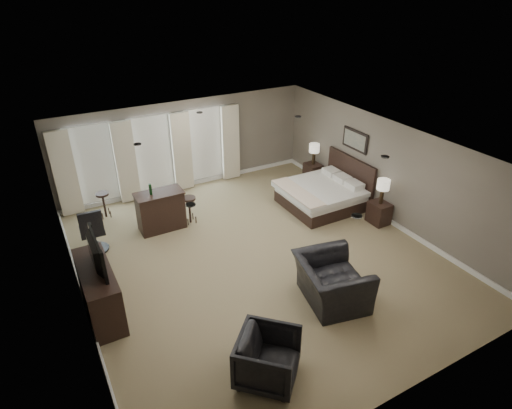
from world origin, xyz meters
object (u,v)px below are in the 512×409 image
lamp_far (314,154)px  armchair_near (332,275)px  armchair_far (268,356)px  nightstand_near (379,213)px  tv (94,266)px  bar_counter (161,211)px  desk_chair (92,229)px  bed (318,186)px  lamp_near (382,192)px  nightstand_far (313,172)px  bar_stool_right (190,210)px  dresser (99,291)px  bar_stool_left (104,205)px

lamp_far → armchair_near: (-2.93, -4.68, -0.28)m
armchair_far → nightstand_near: bearing=-16.2°
nightstand_near → lamp_far: lamp_far is taller
tv → bar_counter: size_ratio=0.98×
nightstand_near → desk_chair: 7.01m
nightstand_near → tv: (-6.92, 0.04, 0.80)m
bed → lamp_near: size_ratio=3.04×
bed → nightstand_far: bearing=58.5°
nightstand_near → nightstand_far: bearing=90.0°
bed → armchair_near: 3.82m
nightstand_far → lamp_far: 0.60m
nightstand_near → desk_chair: size_ratio=0.50×
armchair_near → armchair_far: (-2.01, -1.00, -0.13)m
lamp_near → bar_stool_right: lamp_near is taller
dresser → armchair_near: bearing=-24.6°
nightstand_far → bar_stool_right: (-4.24, -0.53, 0.08)m
nightstand_far → bar_stool_right: bar_stool_right is taller
bed → nightstand_near: (0.89, -1.45, -0.35)m
desk_chair → dresser: bearing=85.9°
lamp_far → dresser: bearing=-157.6°
armchair_near → tv: bearing=77.5°
lamp_near → dresser: size_ratio=0.38×
nightstand_far → bar_stool_left: (-6.10, 0.83, 0.07)m
armchair_near → bar_stool_left: bearing=42.0°
nightstand_far → dresser: size_ratio=0.32×
nightstand_far → desk_chair: 6.68m
bar_stool_left → bar_stool_right: size_ratio=0.96×
armchair_near → lamp_far: bearing=-19.9°
bar_stool_left → bar_stool_right: (1.86, -1.36, 0.01)m
lamp_near → bar_stool_right: (-4.24, 2.37, -0.53)m
bed → nightstand_far: (0.89, 1.45, -0.35)m
lamp_far → desk_chair: lamp_far is taller
nightstand_far → bar_stool_right: bearing=-172.8°
tv → bar_stool_right: bearing=-49.1°
bar_stool_right → desk_chair: bearing=-176.8°
nightstand_near → bar_counter: 5.54m
lamp_near → lamp_far: 2.90m
nightstand_far → bar_stool_left: bearing=172.3°
lamp_far → bar_stool_left: lamp_far is taller
dresser → bar_counter: bearing=50.8°
lamp_far → tv: 7.49m
tv → bed: bearing=-76.9°
bed → bar_stool_right: 3.48m
bed → dresser: bearing=-166.9°
nightstand_near → lamp_far: (0.00, 2.90, 0.60)m
nightstand_near → armchair_far: bearing=-150.6°
nightstand_near → lamp_far: size_ratio=0.88×
armchair_far → bar_stool_left: size_ratio=1.35×
lamp_near → bar_stool_right: 4.88m
dresser → armchair_near: (3.99, -1.82, 0.10)m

